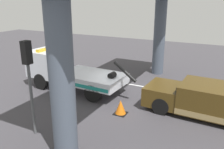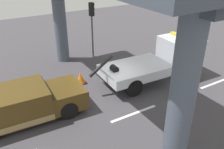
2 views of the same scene
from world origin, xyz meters
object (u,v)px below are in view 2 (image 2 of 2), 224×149
(tow_truck_white, at_px, (162,59))
(traffic_cone_orange, at_px, (81,78))
(traffic_light_mid, at_px, (181,5))
(towed_van_green, at_px, (23,104))
(traffic_light_far, at_px, (92,18))

(tow_truck_white, xyz_separation_m, traffic_cone_orange, (-4.63, 1.80, -0.86))
(traffic_light_mid, height_order, traffic_cone_orange, traffic_light_mid)
(tow_truck_white, bearing_deg, traffic_light_mid, 38.50)
(towed_van_green, relative_size, traffic_cone_orange, 7.33)
(traffic_light_mid, bearing_deg, traffic_light_far, 180.00)
(tow_truck_white, relative_size, traffic_light_far, 1.85)
(traffic_light_far, bearing_deg, towed_van_green, -140.78)
(towed_van_green, xyz_separation_m, traffic_cone_orange, (3.67, 1.76, -0.44))
(traffic_light_far, relative_size, traffic_light_mid, 1.00)
(tow_truck_white, distance_m, traffic_cone_orange, 5.04)
(tow_truck_white, height_order, traffic_light_mid, traffic_light_mid)
(traffic_light_far, distance_m, traffic_cone_orange, 4.81)
(towed_van_green, height_order, traffic_cone_orange, towed_van_green)
(traffic_light_far, bearing_deg, traffic_light_mid, 0.00)
(tow_truck_white, distance_m, traffic_light_mid, 8.29)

